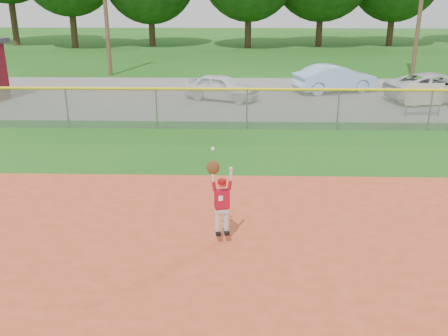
{
  "coord_description": "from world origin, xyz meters",
  "views": [
    {
      "loc": [
        -0.36,
        -7.96,
        4.95
      ],
      "look_at": [
        -0.65,
        2.68,
        1.1
      ],
      "focal_mm": 40.0,
      "sensor_mm": 36.0,
      "label": 1
    }
  ],
  "objects_px": {
    "car_white_a": "(222,87)",
    "car_blue": "(335,79)",
    "sponsor_sign": "(425,95)",
    "ballplayer": "(221,198)",
    "car_white_b": "(437,88)"
  },
  "relations": [
    {
      "from": "car_white_b",
      "to": "ballplayer",
      "type": "distance_m",
      "value": 16.67
    },
    {
      "from": "sponsor_sign",
      "to": "ballplayer",
      "type": "bearing_deg",
      "value": -125.84
    },
    {
      "from": "car_blue",
      "to": "sponsor_sign",
      "type": "relative_size",
      "value": 2.66
    },
    {
      "from": "car_white_a",
      "to": "car_blue",
      "type": "relative_size",
      "value": 0.84
    },
    {
      "from": "car_blue",
      "to": "car_white_b",
      "type": "xyz_separation_m",
      "value": [
        4.27,
        -2.09,
        -0.03
      ]
    },
    {
      "from": "car_blue",
      "to": "car_white_b",
      "type": "distance_m",
      "value": 4.75
    },
    {
      "from": "car_white_a",
      "to": "car_white_b",
      "type": "height_order",
      "value": "car_white_b"
    },
    {
      "from": "ballplayer",
      "to": "sponsor_sign",
      "type": "bearing_deg",
      "value": 54.16
    },
    {
      "from": "car_white_a",
      "to": "sponsor_sign",
      "type": "distance_m",
      "value": 8.77
    },
    {
      "from": "car_white_b",
      "to": "ballplayer",
      "type": "bearing_deg",
      "value": 134.11
    },
    {
      "from": "car_white_b",
      "to": "sponsor_sign",
      "type": "relative_size",
      "value": 2.99
    },
    {
      "from": "car_white_a",
      "to": "car_white_b",
      "type": "relative_size",
      "value": 0.75
    },
    {
      "from": "car_white_a",
      "to": "sponsor_sign",
      "type": "xyz_separation_m",
      "value": [
        8.22,
        -3.05,
        0.29
      ]
    },
    {
      "from": "car_blue",
      "to": "car_white_b",
      "type": "bearing_deg",
      "value": -134.71
    },
    {
      "from": "car_blue",
      "to": "sponsor_sign",
      "type": "height_order",
      "value": "car_blue"
    }
  ]
}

